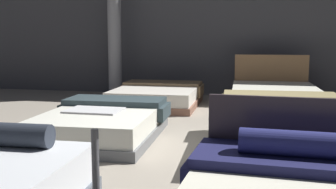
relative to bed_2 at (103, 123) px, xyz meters
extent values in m
cube|color=gray|center=(1.17, -0.26, -0.21)|extent=(18.00, 18.00, 0.02)
cube|color=#47474C|center=(1.17, 4.38, 1.55)|extent=(18.00, 0.06, 3.50)
cylinder|color=#262C35|center=(-0.04, -2.08, 0.34)|extent=(0.85, 0.23, 0.20)
cube|color=#342A2E|center=(2.36, -1.81, 0.24)|extent=(1.49, 0.11, 0.88)
cube|color=#1B1C47|center=(2.35, -2.14, 0.30)|extent=(1.58, 0.68, 0.07)
cube|color=#1B1C47|center=(1.56, -2.10, 0.14)|extent=(0.10, 0.60, 0.24)
cylinder|color=navy|center=(2.35, -2.16, 0.41)|extent=(0.95, 0.23, 0.18)
cube|color=#585A5E|center=(0.00, -0.06, -0.13)|extent=(1.52, 2.03, 0.13)
cube|color=silver|center=(0.00, -0.06, 0.05)|extent=(1.46, 1.96, 0.24)
cube|color=#2B383C|center=(-0.03, 0.58, 0.21)|extent=(1.44, 0.70, 0.08)
cube|color=#2B383C|center=(-0.75, 0.55, 0.07)|extent=(0.11, 0.64, 0.19)
cube|color=#2B383C|center=(0.70, 0.61, 0.07)|extent=(0.11, 0.64, 0.19)
cube|color=#35313A|center=(2.34, -0.13, -0.10)|extent=(1.64, 2.23, 0.19)
cube|color=white|center=(2.34, -0.13, 0.16)|extent=(1.57, 2.17, 0.33)
cube|color=olive|center=(2.30, 0.61, 0.35)|extent=(1.53, 0.69, 0.06)
cube|color=olive|center=(1.54, 0.57, 0.21)|extent=(0.09, 0.61, 0.23)
cube|color=brown|center=(0.09, 2.62, -0.13)|extent=(1.63, 1.98, 0.13)
cube|color=silver|center=(0.09, 2.62, 0.05)|extent=(1.57, 1.92, 0.23)
cube|color=#8A6E4D|center=(0.07, 3.22, 0.19)|extent=(1.58, 0.72, 0.06)
cube|color=#8A6E4D|center=(-0.72, 3.20, 0.05)|extent=(0.07, 0.69, 0.22)
cube|color=#8A6E4D|center=(0.87, 3.23, 0.05)|extent=(0.07, 0.69, 0.22)
cube|color=#916A45|center=(2.31, 2.64, -0.10)|extent=(1.65, 1.99, 0.19)
cube|color=silver|center=(2.31, 2.64, 0.12)|extent=(1.58, 1.93, 0.24)
cube|color=#916A45|center=(2.27, 3.61, 0.29)|extent=(1.48, 0.10, 0.98)
cube|color=white|center=(1.17, -3.00, 0.75)|extent=(0.28, 0.20, 0.01)
cylinder|color=#99999E|center=(-1.18, 3.75, 1.55)|extent=(0.30, 0.30, 3.50)
camera|label=1|loc=(1.99, -4.91, 1.12)|focal=42.88mm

